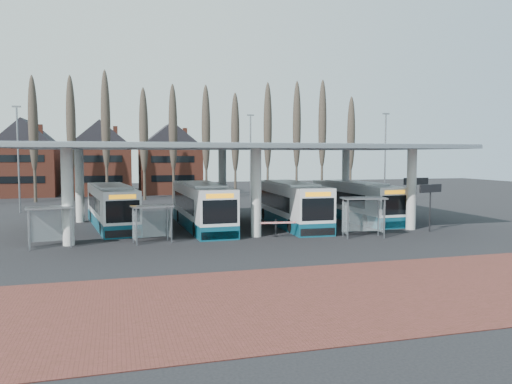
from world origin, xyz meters
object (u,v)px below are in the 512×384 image
object	(u,v)px
bus_1	(202,207)
shelter_1	(152,216)
shelter_0	(50,218)
bus_2	(290,205)
bus_3	(355,202)
bus_0	(111,207)
shelter_2	(363,208)

from	to	relation	value
bus_1	shelter_1	distance (m)	6.95
shelter_0	bus_2	bearing A→B (deg)	8.74
bus_3	shelter_0	xyz separation A→B (m)	(-23.63, -6.64, 0.25)
bus_3	shelter_0	world-z (taller)	bus_3
shelter_0	shelter_1	size ratio (longest dim) A/B	1.03
bus_0	shelter_1	bearing A→B (deg)	-79.84
bus_3	shelter_1	distance (m)	18.85
bus_2	shelter_2	size ratio (longest dim) A/B	3.97
shelter_2	bus_3	bearing A→B (deg)	76.30
bus_1	shelter_1	world-z (taller)	bus_1
bus_3	shelter_0	distance (m)	24.55
bus_0	shelter_2	distance (m)	19.00
shelter_0	shelter_2	xyz separation A→B (m)	(19.95, -1.79, 0.18)
bus_1	shelter_1	bearing A→B (deg)	-127.86
bus_0	shelter_2	world-z (taller)	bus_0
bus_0	bus_3	distance (m)	20.13
bus_0	bus_2	bearing A→B (deg)	-18.58
bus_1	shelter_0	size ratio (longest dim) A/B	4.42
bus_0	bus_1	distance (m)	7.01
bus_2	shelter_0	bearing A→B (deg)	-161.44
bus_1	shelter_0	bearing A→B (deg)	-153.11
bus_1	bus_3	distance (m)	13.52
bus_1	bus_3	world-z (taller)	bus_1
bus_2	shelter_0	distance (m)	17.93
bus_2	shelter_1	xyz separation A→B (m)	(-11.16, -5.19, 0.12)
shelter_1	shelter_2	xyz separation A→B (m)	(13.91, -1.68, 0.24)
shelter_1	shelter_2	size ratio (longest dim) A/B	0.87
bus_0	bus_1	bearing A→B (deg)	-26.52
bus_1	shelter_1	size ratio (longest dim) A/B	4.55
bus_0	shelter_0	distance (m)	8.54
bus_0	bus_2	distance (m)	13.92
shelter_0	shelter_1	xyz separation A→B (m)	(6.04, -0.12, -0.06)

